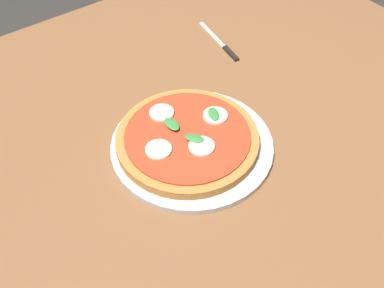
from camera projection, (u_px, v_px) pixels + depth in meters
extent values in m
cube|color=brown|center=(184.00, 163.00, 0.87)|extent=(1.46, 1.16, 0.04)
cube|color=brown|center=(248.00, 62.00, 1.67)|extent=(0.07, 0.07, 0.68)
cylinder|color=#B2B2B7|center=(192.00, 145.00, 0.87)|extent=(0.31, 0.31, 0.01)
cylinder|color=#B27033|center=(187.00, 139.00, 0.86)|extent=(0.27, 0.27, 0.02)
cylinder|color=#B7381E|center=(187.00, 135.00, 0.85)|extent=(0.23, 0.23, 0.00)
cylinder|color=white|center=(215.00, 116.00, 0.88)|extent=(0.05, 0.05, 0.00)
cylinder|color=white|center=(162.00, 113.00, 0.88)|extent=(0.05, 0.05, 0.00)
cylinder|color=white|center=(158.00, 149.00, 0.82)|extent=(0.05, 0.05, 0.00)
cylinder|color=white|center=(202.00, 146.00, 0.82)|extent=(0.05, 0.05, 0.00)
ellipsoid|color=#337F38|center=(172.00, 124.00, 0.86)|extent=(0.02, 0.04, 0.00)
ellipsoid|color=#337F38|center=(214.00, 114.00, 0.87)|extent=(0.03, 0.04, 0.00)
ellipsoid|color=#337F38|center=(195.00, 138.00, 0.83)|extent=(0.04, 0.04, 0.00)
cube|color=black|center=(231.00, 53.00, 1.07)|extent=(0.02, 0.06, 0.01)
cube|color=silver|center=(212.00, 35.00, 1.12)|extent=(0.03, 0.12, 0.00)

